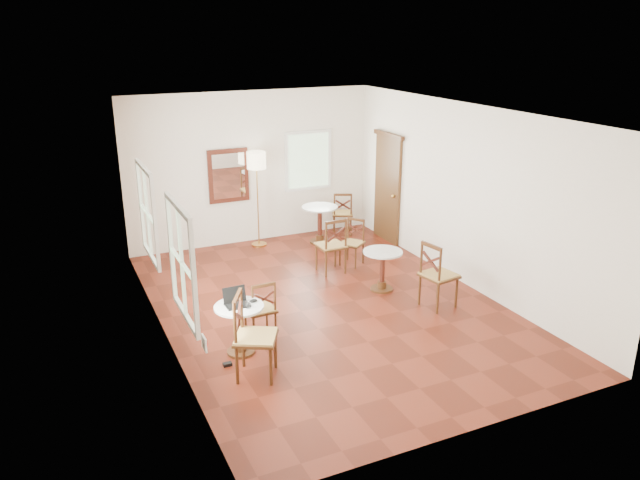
# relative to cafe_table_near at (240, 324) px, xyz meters

# --- Properties ---
(ground) EXTENTS (7.00, 7.00, 0.00)m
(ground) POSITION_rel_cafe_table_near_xyz_m (1.69, 0.83, -0.43)
(ground) COLOR #601E10
(ground) RESTS_ON ground
(room_shell) EXTENTS (5.02, 7.02, 3.01)m
(room_shell) POSITION_rel_cafe_table_near_xyz_m (1.63, 1.10, 1.46)
(room_shell) COLOR white
(room_shell) RESTS_ON ground
(cafe_table_near) EXTENTS (0.65, 0.65, 0.69)m
(cafe_table_near) POSITION_rel_cafe_table_near_xyz_m (0.00, 0.00, 0.00)
(cafe_table_near) COLOR #4B2A12
(cafe_table_near) RESTS_ON ground
(cafe_table_mid) EXTENTS (0.65, 0.65, 0.68)m
(cafe_table_mid) POSITION_rel_cafe_table_near_xyz_m (2.77, 1.03, -0.00)
(cafe_table_mid) COLOR #4B2A12
(cafe_table_mid) RESTS_ON ground
(cafe_table_back) EXTENTS (0.72, 0.72, 0.76)m
(cafe_table_back) POSITION_rel_cafe_table_near_xyz_m (2.84, 3.62, 0.04)
(cafe_table_back) COLOR #4B2A12
(cafe_table_back) RESTS_ON ground
(chair_near_a) EXTENTS (0.41, 0.41, 0.86)m
(chair_near_a) POSITION_rel_cafe_table_near_xyz_m (0.40, 0.32, 0.00)
(chair_near_a) COLOR #4B2A12
(chair_near_a) RESTS_ON ground
(chair_near_b) EXTENTS (0.68, 0.68, 1.10)m
(chair_near_b) POSITION_rel_cafe_table_near_xyz_m (-0.02, -0.61, 0.12)
(chair_near_b) COLOR #4B2A12
(chair_near_b) RESTS_ON ground
(chair_mid_a) EXTENTS (0.48, 0.48, 1.01)m
(chair_mid_a) POSITION_rel_cafe_table_near_xyz_m (2.35, 2.08, 0.08)
(chair_mid_a) COLOR #4B2A12
(chair_mid_a) RESTS_ON ground
(chair_mid_b) EXTENTS (0.56, 0.56, 1.06)m
(chair_mid_b) POSITION_rel_cafe_table_near_xyz_m (3.22, 0.12, 0.10)
(chair_mid_b) COLOR #4B2A12
(chair_mid_b) RESTS_ON ground
(chair_back_a) EXTENTS (0.56, 0.56, 0.91)m
(chair_back_a) POSITION_rel_cafe_table_near_xyz_m (3.50, 3.92, 0.03)
(chair_back_a) COLOR #4B2A12
(chair_back_a) RESTS_ON ground
(chair_back_b) EXTENTS (0.54, 0.54, 0.84)m
(chair_back_b) POSITION_rel_cafe_table_near_xyz_m (2.88, 2.29, -0.01)
(chair_back_b) COLOR #4B2A12
(chair_back_b) RESTS_ON ground
(floor_lamp) EXTENTS (0.37, 0.37, 1.88)m
(floor_lamp) POSITION_rel_cafe_table_near_xyz_m (1.67, 3.98, 1.17)
(floor_lamp) COLOR #BF8C3F
(floor_lamp) RESTS_ON ground
(laptop) EXTENTS (0.32, 0.27, 0.22)m
(laptop) POSITION_rel_cafe_table_near_xyz_m (-0.02, 0.06, 0.32)
(laptop) COLOR black
(laptop) RESTS_ON cafe_table_near
(mouse) EXTENTS (0.12, 0.09, 0.04)m
(mouse) POSITION_rel_cafe_table_near_xyz_m (0.21, 0.03, 0.28)
(mouse) COLOR black
(mouse) RESTS_ON cafe_table_near
(navy_mug) EXTENTS (0.12, 0.08, 0.09)m
(navy_mug) POSITION_rel_cafe_table_near_xyz_m (0.02, 0.18, 0.31)
(navy_mug) COLOR #101338
(navy_mug) RESTS_ON cafe_table_near
(water_glass) EXTENTS (0.07, 0.07, 0.11)m
(water_glass) POSITION_rel_cafe_table_near_xyz_m (0.09, -0.12, 0.32)
(water_glass) COLOR white
(water_glass) RESTS_ON cafe_table_near
(power_adapter) EXTENTS (0.11, 0.07, 0.04)m
(power_adapter) POSITION_rel_cafe_table_near_xyz_m (-0.26, -0.25, -0.41)
(power_adapter) COLOR black
(power_adapter) RESTS_ON ground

